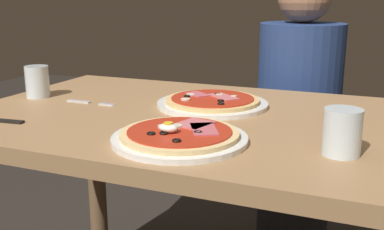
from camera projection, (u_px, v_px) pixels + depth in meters
The scene contains 7 objects.
dining_table at pixel (199, 156), 1.28m from camera, with size 1.28×0.82×0.77m.
pizza_foreground at pixel (180, 136), 1.02m from camera, with size 0.30×0.30×0.05m.
pizza_across_left at pixel (212, 102), 1.34m from camera, with size 0.32×0.32×0.03m.
water_glass_near at pixel (342, 135), 0.93m from camera, with size 0.08×0.08×0.10m.
water_glass_far at pixel (38, 84), 1.45m from camera, with size 0.07×0.07×0.10m.
fork at pixel (86, 102), 1.37m from camera, with size 0.16×0.02×0.00m.
diner_person at pixel (297, 131), 1.84m from camera, with size 0.32×0.32×1.18m.
Camera 1 is at (0.44, -1.12, 1.09)m, focal length 43.54 mm.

